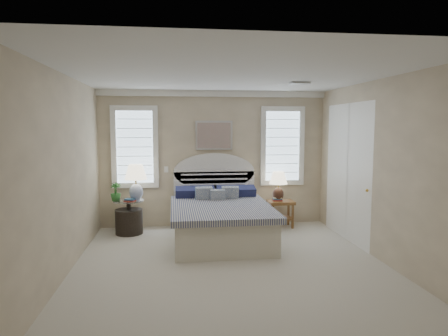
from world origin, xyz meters
TOP-DOWN VIEW (x-y plane):
  - floor at (0.00, 0.00)m, footprint 4.50×5.00m
  - ceiling at (0.00, 0.00)m, footprint 4.50×5.00m
  - wall_back at (0.00, 2.50)m, footprint 4.50×0.02m
  - wall_left at (-2.25, 0.00)m, footprint 0.02×5.00m
  - wall_right at (2.25, 0.00)m, footprint 0.02×5.00m
  - crown_molding at (0.00, 2.46)m, footprint 4.50×0.08m
  - hvac_vent at (1.20, 0.80)m, footprint 0.30×0.20m
  - switch_plate at (-0.95, 2.48)m, footprint 0.08×0.01m
  - window_left at (-1.55, 2.48)m, footprint 0.90×0.06m
  - window_right at (1.40, 2.48)m, footprint 0.90×0.06m
  - painting at (0.00, 2.46)m, footprint 0.74×0.04m
  - closet_door at (2.23, 1.20)m, footprint 0.02×1.80m
  - bed at (0.00, 1.46)m, footprint 1.72×2.28m
  - side_table_left at (-1.65, 2.05)m, footprint 0.56×0.56m
  - nightstand_right at (1.30, 2.15)m, footprint 0.50×0.40m
  - floor_pot at (-1.64, 2.02)m, footprint 0.61×0.61m
  - lamp_left at (-1.50, 2.04)m, footprint 0.55×0.55m
  - lamp_right at (1.25, 2.17)m, footprint 0.45×0.45m
  - potted_plant at (-1.87, 1.99)m, footprint 0.21×0.21m
  - books_left at (-1.61, 1.91)m, footprint 0.22×0.18m
  - books_right at (1.23, 2.15)m, footprint 0.20×0.15m

SIDE VIEW (x-z plane):
  - floor at x=0.00m, z-range -0.01..0.01m
  - floor_pot at x=-1.64m, z-range 0.00..0.46m
  - bed at x=0.00m, z-range -0.35..1.12m
  - nightstand_right at x=1.30m, z-range 0.12..0.65m
  - side_table_left at x=-1.65m, z-range 0.07..0.70m
  - books_right at x=1.23m, z-range 0.53..0.60m
  - books_left at x=-1.61m, z-range 0.63..0.68m
  - potted_plant at x=-1.87m, z-range 0.63..0.97m
  - lamp_right at x=1.25m, z-range 0.59..1.18m
  - lamp_left at x=-1.50m, z-range 0.70..1.38m
  - switch_plate at x=-0.95m, z-range 1.09..1.21m
  - closet_door at x=2.23m, z-range 0.00..2.40m
  - wall_back at x=0.00m, z-range 0.00..2.70m
  - wall_left at x=-2.25m, z-range 0.00..2.70m
  - wall_right at x=2.25m, z-range 0.00..2.70m
  - window_left at x=-1.55m, z-range 0.80..2.40m
  - window_right at x=1.40m, z-range 0.80..2.40m
  - painting at x=0.00m, z-range 1.53..2.11m
  - crown_molding at x=0.00m, z-range 2.58..2.70m
  - hvac_vent at x=1.20m, z-range 2.67..2.69m
  - ceiling at x=0.00m, z-range 2.70..2.71m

